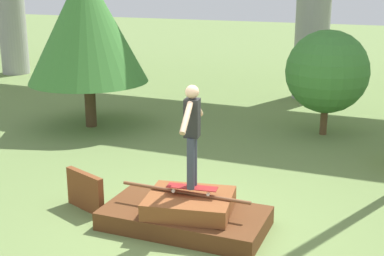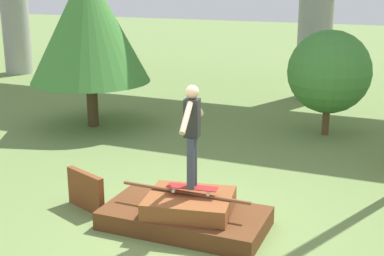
% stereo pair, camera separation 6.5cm
% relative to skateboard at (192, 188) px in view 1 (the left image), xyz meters
% --- Properties ---
extents(ground_plane, '(80.00, 80.00, 0.00)m').
position_rel_skateboard_xyz_m(ground_plane, '(-0.13, 0.00, -0.69)').
color(ground_plane, olive).
extents(scrap_pile, '(2.61, 1.36, 0.62)m').
position_rel_skateboard_xyz_m(scrap_pile, '(-0.10, -0.00, -0.47)').
color(scrap_pile, '#5B3319').
rests_on(scrap_pile, ground_plane).
extents(scrap_plank_loose, '(0.89, 0.43, 0.67)m').
position_rel_skateboard_xyz_m(scrap_plank_loose, '(-1.97, -0.03, -0.36)').
color(scrap_plank_loose, brown).
rests_on(scrap_plank_loose, ground_plane).
extents(skateboard, '(0.82, 0.32, 0.09)m').
position_rel_skateboard_xyz_m(skateboard, '(0.00, 0.00, 0.00)').
color(skateboard, maroon).
rests_on(skateboard, scrap_pile).
extents(skater, '(0.27, 1.19, 1.61)m').
position_rel_skateboard_xyz_m(skater, '(0.00, -0.00, 0.95)').
color(skater, '#383D4C').
rests_on(skater, skateboard).
extents(tree_behind_left, '(3.11, 3.11, 4.18)m').
position_rel_skateboard_xyz_m(tree_behind_left, '(-4.83, 4.55, 1.99)').
color(tree_behind_left, '#4C3823').
rests_on(tree_behind_left, ground_plane).
extents(tree_behind_right, '(2.05, 2.05, 2.64)m').
position_rel_skateboard_xyz_m(tree_behind_right, '(1.04, 6.17, 0.91)').
color(tree_behind_right, brown).
rests_on(tree_behind_right, ground_plane).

